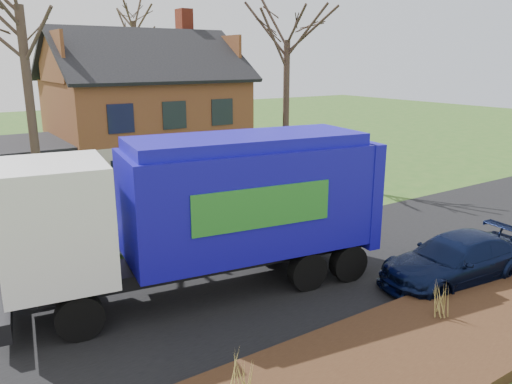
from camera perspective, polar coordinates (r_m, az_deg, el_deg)
ground at (r=15.52m, az=0.63°, el=-10.02°), size 120.00×120.00×0.00m
road at (r=15.51m, az=0.63°, el=-9.99°), size 80.00×7.00×0.02m
mulch_verge at (r=12.00m, az=15.82°, el=-17.91°), size 80.00×3.50×0.30m
main_house at (r=27.32m, az=-13.56°, el=9.22°), size 12.95×8.95×9.26m
garbage_truck at (r=14.06m, az=-5.12°, el=-1.47°), size 10.78×4.32×4.49m
silver_sedan at (r=16.93m, az=-22.06°, el=-6.00°), size 5.23×3.14×1.63m
navy_wagon at (r=16.23m, az=21.83°, el=-7.21°), size 5.22×2.59×1.46m
tree_front_east at (r=27.36m, az=3.62°, el=19.50°), size 3.87×3.87×10.76m
tree_back at (r=36.61m, az=-13.96°, el=20.32°), size 3.88×3.88×12.30m
grass_clump_west at (r=9.99m, az=-1.87°, el=-20.40°), size 0.35×0.29×0.93m
grass_clump_mid at (r=13.54m, az=20.26°, el=-11.16°), size 0.36×0.30×1.01m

